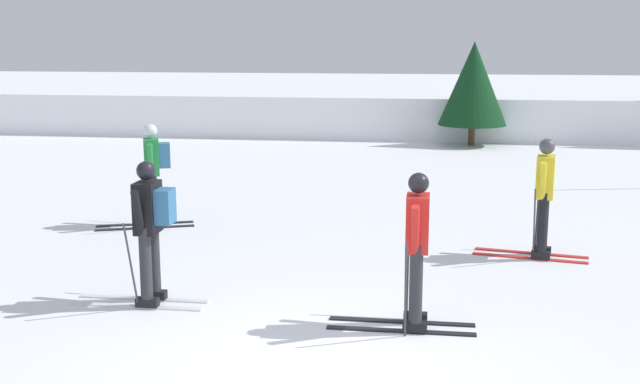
{
  "coord_description": "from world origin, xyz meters",
  "views": [
    {
      "loc": [
        1.08,
        -6.82,
        3.11
      ],
      "look_at": [
        -0.46,
        4.16,
        0.9
      ],
      "focal_mm": 44.0,
      "sensor_mm": 36.0,
      "label": 1
    }
  ],
  "objects_px": {
    "skier_yellow": "(544,195)",
    "conifer_far_right": "(473,84)",
    "skier_black": "(150,226)",
    "skier_green": "(153,170)",
    "skier_red": "(416,246)"
  },
  "relations": [
    {
      "from": "skier_yellow",
      "to": "conifer_far_right",
      "type": "relative_size",
      "value": 0.58
    },
    {
      "from": "skier_black",
      "to": "conifer_far_right",
      "type": "distance_m",
      "value": 15.16
    },
    {
      "from": "skier_black",
      "to": "skier_yellow",
      "type": "distance_m",
      "value": 5.51
    },
    {
      "from": "skier_green",
      "to": "skier_red",
      "type": "xyz_separation_m",
      "value": [
        4.37,
        -4.08,
        -0.04
      ]
    },
    {
      "from": "conifer_far_right",
      "to": "skier_black",
      "type": "bearing_deg",
      "value": -106.85
    },
    {
      "from": "skier_black",
      "to": "skier_yellow",
      "type": "xyz_separation_m",
      "value": [
        4.8,
        2.7,
        -0.04
      ]
    },
    {
      "from": "skier_yellow",
      "to": "conifer_far_right",
      "type": "xyz_separation_m",
      "value": [
        -0.41,
        11.79,
        0.87
      ]
    },
    {
      "from": "skier_black",
      "to": "conifer_far_right",
      "type": "height_order",
      "value": "conifer_far_right"
    },
    {
      "from": "skier_black",
      "to": "skier_red",
      "type": "bearing_deg",
      "value": -6.43
    },
    {
      "from": "skier_black",
      "to": "conifer_far_right",
      "type": "xyz_separation_m",
      "value": [
        4.39,
        14.49,
        0.83
      ]
    },
    {
      "from": "skier_green",
      "to": "conifer_far_right",
      "type": "bearing_deg",
      "value": 62.1
    },
    {
      "from": "skier_green",
      "to": "skier_red",
      "type": "distance_m",
      "value": 5.98
    },
    {
      "from": "skier_red",
      "to": "conifer_far_right",
      "type": "bearing_deg",
      "value": 84.92
    },
    {
      "from": "skier_green",
      "to": "skier_red",
      "type": "relative_size",
      "value": 1.0
    },
    {
      "from": "conifer_far_right",
      "to": "skier_red",
      "type": "bearing_deg",
      "value": -95.08
    }
  ]
}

